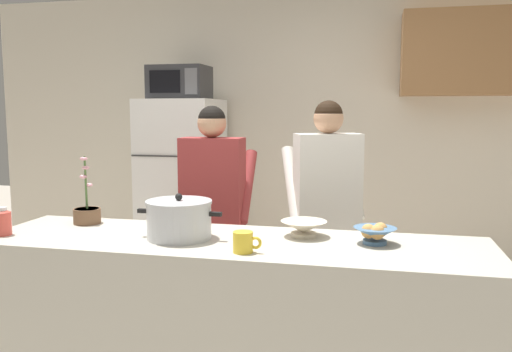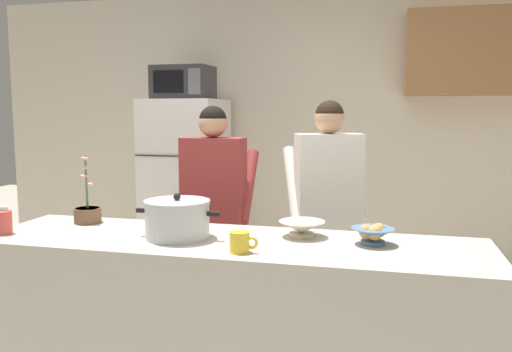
# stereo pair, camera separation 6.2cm
# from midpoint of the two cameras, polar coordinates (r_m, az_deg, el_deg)

# --- Properties ---
(back_wall_unit) EXTENTS (6.00, 0.48, 2.60)m
(back_wall_unit) POSITION_cam_midpoint_polar(r_m,az_deg,el_deg) (4.71, 8.35, 5.26)
(back_wall_unit) COLOR beige
(back_wall_unit) RESTS_ON ground
(kitchen_island) EXTENTS (2.50, 0.68, 0.92)m
(kitchen_island) POSITION_cam_midpoint_polar(r_m,az_deg,el_deg) (2.75, -2.23, -16.29)
(kitchen_island) COLOR #BCB7A8
(kitchen_island) RESTS_ON ground
(refrigerator) EXTENTS (0.64, 0.68, 1.65)m
(refrigerator) POSITION_cam_midpoint_polar(r_m,az_deg,el_deg) (4.64, -7.21, -1.97)
(refrigerator) COLOR white
(refrigerator) RESTS_ON ground
(microwave) EXTENTS (0.48, 0.37, 0.28)m
(microwave) POSITION_cam_midpoint_polar(r_m,az_deg,el_deg) (4.57, -7.50, 10.02)
(microwave) COLOR #2D2D30
(microwave) RESTS_ON refrigerator
(person_near_pot) EXTENTS (0.49, 0.41, 1.58)m
(person_near_pot) POSITION_cam_midpoint_polar(r_m,az_deg,el_deg) (3.44, -4.06, -2.46)
(person_near_pot) COLOR #726656
(person_near_pot) RESTS_ON ground
(person_by_sink) EXTENTS (0.59, 0.54, 1.62)m
(person_by_sink) POSITION_cam_midpoint_polar(r_m,az_deg,el_deg) (3.40, 8.31, -2.23)
(person_by_sink) COLOR #726656
(person_by_sink) RESTS_ON ground
(cooking_pot) EXTENTS (0.44, 0.33, 0.23)m
(cooking_pot) POSITION_cam_midpoint_polar(r_m,az_deg,el_deg) (2.64, -7.87, -4.65)
(cooking_pot) COLOR silver
(cooking_pot) RESTS_ON kitchen_island
(coffee_mug) EXTENTS (0.13, 0.09, 0.10)m
(coffee_mug) POSITION_cam_midpoint_polar(r_m,az_deg,el_deg) (2.36, -0.97, -7.19)
(coffee_mug) COLOR yellow
(coffee_mug) RESTS_ON kitchen_island
(bread_bowl) EXTENTS (0.20, 0.20, 0.10)m
(bread_bowl) POSITION_cam_midpoint_polar(r_m,az_deg,el_deg) (2.56, 13.27, -6.16)
(bread_bowl) COLOR #4C7299
(bread_bowl) RESTS_ON kitchen_island
(empty_bowl) EXTENTS (0.23, 0.23, 0.08)m
(empty_bowl) POSITION_cam_midpoint_polar(r_m,az_deg,el_deg) (2.66, 5.68, -5.61)
(empty_bowl) COLOR beige
(empty_bowl) RESTS_ON kitchen_island
(bottle_near_edge) EXTENTS (0.08, 0.08, 0.14)m
(bottle_near_edge) POSITION_cam_midpoint_polar(r_m,az_deg,el_deg) (2.98, -25.21, -4.38)
(bottle_near_edge) COLOR #D84C3F
(bottle_near_edge) RESTS_ON kitchen_island
(potted_orchid) EXTENTS (0.15, 0.15, 0.38)m
(potted_orchid) POSITION_cam_midpoint_polar(r_m,az_deg,el_deg) (3.11, -17.29, -3.77)
(potted_orchid) COLOR brown
(potted_orchid) RESTS_ON kitchen_island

